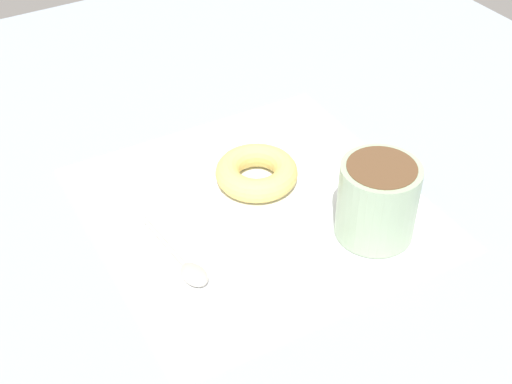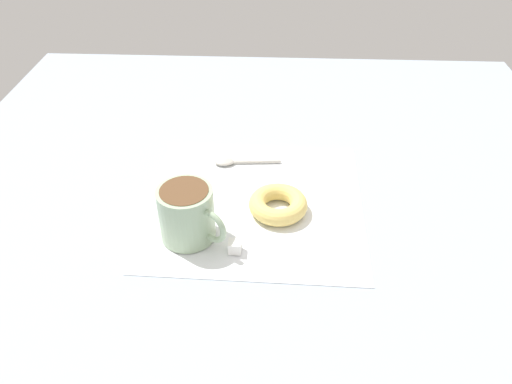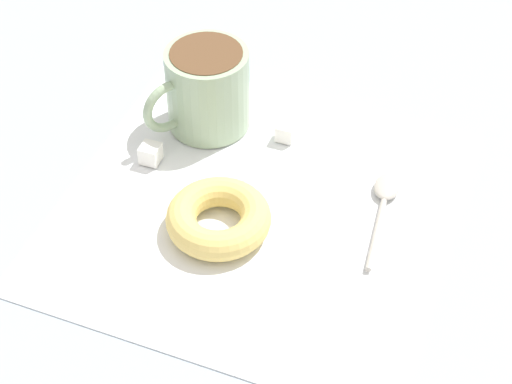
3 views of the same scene
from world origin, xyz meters
TOP-DOWN VIEW (x-y plane):
  - ground_plane at (0.00, 0.00)cm, footprint 120.00×120.00cm
  - napkin at (1.31, 0.90)cm, footprint 35.71×35.71cm
  - coffee_cup at (11.02, 9.63)cm, footprint 10.62×8.61cm
  - donut at (-2.33, 3.13)cm, footprint 9.45×9.45cm
  - spoon at (6.08, -10.03)cm, footprint 12.26×2.69cm
  - sugar_cube at (3.86, 12.68)cm, footprint 1.86×1.86cm
  - sugar_cube_extra at (11.41, 1.39)cm, footprint 1.74×1.74cm

SIDE VIEW (x-z plane):
  - ground_plane at x=0.00cm, z-range -2.00..0.00cm
  - napkin at x=1.31cm, z-range 0.00..0.30cm
  - spoon at x=6.08cm, z-range 0.25..1.15cm
  - sugar_cube_extra at x=11.41cm, z-range 0.30..2.04cm
  - sugar_cube at x=3.86cm, z-range 0.30..2.16cm
  - donut at x=-2.33cm, z-range 0.30..3.06cm
  - coffee_cup at x=11.02cm, z-range 0.44..9.06cm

